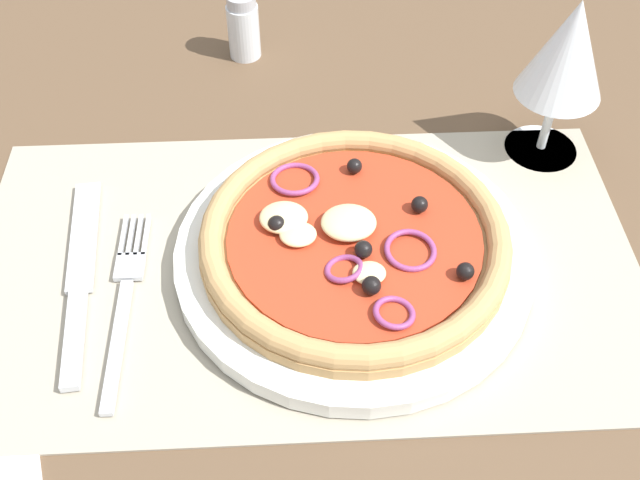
{
  "coord_description": "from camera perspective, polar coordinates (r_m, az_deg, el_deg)",
  "views": [
    {
      "loc": [
        -0.71,
        -37.53,
        44.83
      ],
      "look_at": [
        1.11,
        0.0,
        2.89
      ],
      "focal_mm": 42.19,
      "sensor_mm": 36.0,
      "label": 1
    }
  ],
  "objects": [
    {
      "name": "placemat",
      "position": [
        0.58,
        -1.09,
        -1.81
      ],
      "size": [
        51.63,
        30.05,
        0.4
      ],
      "primitive_type": "cube",
      "color": "#A39984",
      "rests_on": "ground_plane"
    },
    {
      "name": "fork",
      "position": [
        0.58,
        -14.53,
        -3.94
      ],
      "size": [
        2.21,
        18.0,
        0.44
      ],
      "rotation": [
        0.0,
        0.0,
        1.57
      ],
      "color": "silver",
      "rests_on": "placemat"
    },
    {
      "name": "wine_glass",
      "position": [
        0.65,
        18.26,
        13.27
      ],
      "size": [
        7.2,
        7.2,
        14.9
      ],
      "color": "silver",
      "rests_on": "ground_plane"
    },
    {
      "name": "knife",
      "position": [
        0.6,
        -17.72,
        -2.41
      ],
      "size": [
        3.49,
        20.07,
        0.62
      ],
      "rotation": [
        0.0,
        0.0,
        1.66
      ],
      "color": "silver",
      "rests_on": "placemat"
    },
    {
      "name": "plate",
      "position": [
        0.58,
        2.58,
        -1.12
      ],
      "size": [
        27.4,
        27.4,
        1.49
      ],
      "primitive_type": "cylinder",
      "color": "silver",
      "rests_on": "placemat"
    },
    {
      "name": "pizza",
      "position": [
        0.56,
        2.6,
        0.1
      ],
      "size": [
        23.44,
        23.44,
        2.67
      ],
      "color": "tan",
      "rests_on": "plate"
    },
    {
      "name": "pepper_shaker",
      "position": [
        0.78,
        -5.84,
        15.78
      ],
      "size": [
        3.2,
        3.2,
        6.7
      ],
      "color": "silver",
      "rests_on": "ground_plane"
    },
    {
      "name": "ground_plane",
      "position": [
        0.59,
        -1.07,
        -2.68
      ],
      "size": [
        190.0,
        140.0,
        2.4
      ],
      "primitive_type": "cube",
      "color": "brown"
    }
  ]
}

